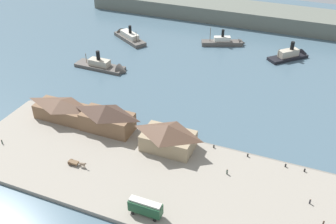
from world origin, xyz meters
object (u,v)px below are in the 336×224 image
object	(u,v)px
mooring_post_east	(286,165)
mooring_post_west	(214,146)
street_tram	(145,207)
ferry_departing_north	(107,67)
pedestrian_walking_west	(2,142)
horse_cart	(77,163)
pedestrian_walking_east	(323,223)
ferry_shed_customs_shed	(62,109)
ferry_approaching_east	(292,55)
ferry_near_quay	(127,36)
pedestrian_near_east_shed	(310,201)
ferry_shed_east_terminal	(107,117)
mooring_post_center_west	(248,155)
ferry_mid_harbor	(226,42)
pedestrian_by_tram	(227,172)
ferry_shed_west_terminal	(168,137)
mooring_post_center_east	(305,170)

from	to	relation	value
mooring_post_east	mooring_post_west	bearing A→B (deg)	178.28
street_tram	ferry_departing_north	distance (m)	81.66
pedestrian_walking_west	horse_cart	bearing A→B (deg)	0.09
pedestrian_walking_east	ferry_shed_customs_shed	bearing A→B (deg)	170.01
pedestrian_walking_west	ferry_approaching_east	bearing A→B (deg)	53.01
pedestrian_walking_west	ferry_near_quay	distance (m)	89.82
pedestrian_walking_west	street_tram	bearing A→B (deg)	-9.52
horse_cart	pedestrian_walking_west	distance (m)	26.53
pedestrian_near_east_shed	mooring_post_west	size ratio (longest dim) A/B	1.73
ferry_shed_east_terminal	ferry_approaching_east	distance (m)	92.72
mooring_post_west	ferry_near_quay	world-z (taller)	ferry_near_quay
mooring_post_west	ferry_departing_north	distance (m)	66.36
ferry_shed_east_terminal	pedestrian_walking_west	size ratio (longest dim) A/B	11.01
ferry_shed_customs_shed	mooring_post_center_west	distance (m)	61.04
pedestrian_walking_east	mooring_post_east	distance (m)	20.60
ferry_shed_east_terminal	mooring_post_west	world-z (taller)	ferry_shed_east_terminal
pedestrian_near_east_shed	ferry_mid_harbor	size ratio (longest dim) A/B	0.07
street_tram	ferry_near_quay	xyz separation A→B (m)	(-55.87, 98.42, -2.27)
pedestrian_near_east_shed	pedestrian_walking_east	world-z (taller)	pedestrian_walking_east
street_tram	pedestrian_near_east_shed	bearing A→B (deg)	27.02
mooring_post_west	ferry_departing_north	xyz separation A→B (m)	(-56.47, 34.84, -0.44)
mooring_post_center_west	ferry_mid_harbor	xyz separation A→B (m)	(-27.12, 79.05, -0.26)
pedestrian_by_tram	ferry_approaching_east	distance (m)	85.67
pedestrian_near_east_shed	horse_cart	bearing A→B (deg)	-170.99
pedestrian_walking_west	ferry_departing_north	xyz separation A→B (m)	(3.30, 56.96, -0.68)
pedestrian_walking_west	ferry_mid_harbor	bearing A→B (deg)	67.01
ferry_shed_west_terminal	mooring_post_center_east	size ratio (longest dim) A/B	17.08
mooring_post_center_east	ferry_mid_harbor	bearing A→B (deg)	118.37
street_tram	pedestrian_walking_east	world-z (taller)	street_tram
street_tram	mooring_post_center_east	world-z (taller)	street_tram
pedestrian_walking_east	pedestrian_walking_west	size ratio (longest dim) A/B	1.04
ferry_departing_north	ferry_near_quay	world-z (taller)	ferry_near_quay
pedestrian_near_east_shed	mooring_post_center_west	xyz separation A→B (m)	(-18.09, 12.10, -0.26)
pedestrian_walking_east	pedestrian_by_tram	world-z (taller)	pedestrian_by_tram
ferry_shed_east_terminal	street_tram	bearing A→B (deg)	-46.52
mooring_post_west	ferry_mid_harbor	size ratio (longest dim) A/B	0.04
ferry_shed_east_terminal	ferry_near_quay	xyz separation A→B (m)	(-30.19, 71.34, -4.42)
ferry_shed_west_terminal	horse_cart	distance (m)	26.94
horse_cart	ferry_near_quay	world-z (taller)	ferry_near_quay
ferry_shed_east_terminal	mooring_post_center_east	world-z (taller)	ferry_shed_east_terminal
street_tram	mooring_post_east	world-z (taller)	street_tram
ferry_departing_north	pedestrian_by_tram	bearing A→B (deg)	-35.23
mooring_post_west	mooring_post_center_east	bearing A→B (deg)	-1.46
ferry_shed_east_terminal	ferry_near_quay	distance (m)	77.59
mooring_post_east	ferry_departing_north	world-z (taller)	ferry_departing_north
horse_cart	mooring_post_center_east	world-z (taller)	horse_cart
pedestrian_walking_east	ferry_shed_east_terminal	bearing A→B (deg)	167.57
ferry_near_quay	mooring_post_center_west	bearing A→B (deg)	-42.50
ferry_mid_harbor	ferry_near_quay	size ratio (longest dim) A/B	0.94
mooring_post_center_east	pedestrian_by_tram	bearing A→B (deg)	-155.27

